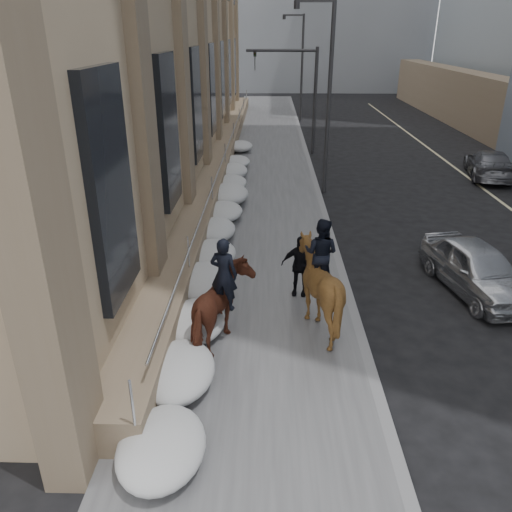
{
  "coord_description": "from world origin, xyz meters",
  "views": [
    {
      "loc": [
        0.36,
        -8.26,
        6.8
      ],
      "look_at": [
        0.06,
        3.02,
        1.7
      ],
      "focal_mm": 35.0,
      "sensor_mm": 36.0,
      "label": 1
    }
  ],
  "objects": [
    {
      "name": "mounted_horse_right",
      "position": [
        1.57,
        2.39,
        1.29
      ],
      "size": [
        2.4,
        2.51,
        2.74
      ],
      "rotation": [
        0.0,
        0.0,
        2.71
      ],
      "color": "#503417",
      "rests_on": "sidewalk"
    },
    {
      "name": "traffic_signal",
      "position": [
        2.07,
        22.0,
        4.0
      ],
      "size": [
        4.1,
        0.22,
        6.0
      ],
      "color": "#2D2D30",
      "rests_on": "ground"
    },
    {
      "name": "car_silver",
      "position": [
        6.24,
        4.53,
        0.71
      ],
      "size": [
        2.48,
        4.43,
        1.42
      ],
      "primitive_type": "imported",
      "rotation": [
        0.0,
        0.0,
        0.2
      ],
      "color": "#B4B6BC",
      "rests_on": "ground"
    },
    {
      "name": "car_grey",
      "position": [
        11.45,
        16.82,
        0.69
      ],
      "size": [
        2.9,
        5.04,
        1.38
      ],
      "primitive_type": "imported",
      "rotation": [
        0.0,
        0.0,
        2.92
      ],
      "color": "slate",
      "rests_on": "ground"
    },
    {
      "name": "streetlight_far",
      "position": [
        2.74,
        34.0,
        4.58
      ],
      "size": [
        1.71,
        0.24,
        8.0
      ],
      "color": "#2D2D30",
      "rests_on": "ground"
    },
    {
      "name": "mounted_horse_left",
      "position": [
        -0.68,
        1.51,
        1.13
      ],
      "size": [
        1.55,
        2.4,
        2.6
      ],
      "rotation": [
        0.0,
        0.0,
        2.88
      ],
      "color": "#4E2417",
      "rests_on": "sidewalk"
    },
    {
      "name": "bg_building_far",
      "position": [
        -6.0,
        72.0,
        10.0
      ],
      "size": [
        24.0,
        12.0,
        20.0
      ],
      "primitive_type": "cube",
      "color": "gray",
      "rests_on": "ground"
    },
    {
      "name": "sidewalk",
      "position": [
        0.0,
        10.0,
        0.06
      ],
      "size": [
        5.0,
        80.0,
        0.12
      ],
      "primitive_type": "cube",
      "color": "#49494B",
      "rests_on": "ground"
    },
    {
      "name": "curb",
      "position": [
        2.62,
        10.0,
        0.06
      ],
      "size": [
        0.24,
        80.0,
        0.12
      ],
      "primitive_type": "cube",
      "color": "slate",
      "rests_on": "ground"
    },
    {
      "name": "ground",
      "position": [
        0.0,
        0.0,
        0.0
      ],
      "size": [
        140.0,
        140.0,
        0.0
      ],
      "primitive_type": "plane",
      "color": "black",
      "rests_on": "ground"
    },
    {
      "name": "snow_bank",
      "position": [
        -1.42,
        8.11,
        0.47
      ],
      "size": [
        1.7,
        18.1,
        0.76
      ],
      "color": "#B9BBC0",
      "rests_on": "sidewalk"
    },
    {
      "name": "pedestrian",
      "position": [
        1.22,
        4.0,
        0.98
      ],
      "size": [
        1.07,
        0.59,
        1.73
      ],
      "primitive_type": "imported",
      "rotation": [
        0.0,
        0.0,
        -0.17
      ],
      "color": "black",
      "rests_on": "sidewalk"
    },
    {
      "name": "streetlight_mid",
      "position": [
        2.74,
        14.0,
        4.58
      ],
      "size": [
        1.71,
        0.24,
        8.0
      ],
      "color": "#2D2D30",
      "rests_on": "ground"
    }
  ]
}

